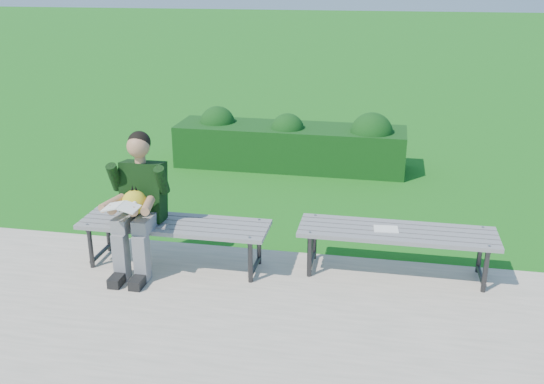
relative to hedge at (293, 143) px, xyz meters
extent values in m
plane|color=#227420|center=(-0.11, -2.87, -0.36)|extent=(80.00, 80.00, 0.00)
cube|color=#B9AB9D|center=(-0.11, -4.62, -0.35)|extent=(30.00, 3.50, 0.02)
cube|color=#143710|center=(-0.04, 0.01, -0.06)|extent=(3.30, 0.85, 0.60)
sphere|color=#143710|center=(-1.14, 0.09, 0.21)|extent=(0.53, 0.53, 0.52)
sphere|color=#143710|center=(-0.06, -0.09, 0.21)|extent=(0.48, 0.48, 0.48)
sphere|color=#143710|center=(1.12, -0.09, 0.21)|extent=(0.60, 0.60, 0.60)
cube|color=gray|center=(-0.60, -3.58, 0.09)|extent=(1.80, 0.08, 0.04)
cube|color=gray|center=(-0.60, -3.48, 0.09)|extent=(1.80, 0.08, 0.04)
cube|color=gray|center=(-0.60, -3.38, 0.09)|extent=(1.80, 0.08, 0.04)
cube|color=gray|center=(-0.60, -3.27, 0.09)|extent=(1.80, 0.08, 0.04)
cube|color=gray|center=(-0.60, -3.17, 0.09)|extent=(1.80, 0.08, 0.04)
cylinder|color=#2D2D30|center=(-1.38, -3.57, -0.14)|extent=(0.04, 0.04, 0.41)
cylinder|color=#2D2D30|center=(-1.38, -3.19, -0.14)|extent=(0.04, 0.04, 0.41)
cylinder|color=#2D2D30|center=(-1.38, -3.38, 0.05)|extent=(0.04, 0.42, 0.04)
cylinder|color=#2D2D30|center=(-1.38, -3.38, -0.28)|extent=(0.04, 0.42, 0.04)
cylinder|color=gray|center=(-1.38, -3.58, 0.11)|extent=(0.02, 0.02, 0.01)
cylinder|color=gray|center=(-1.38, -3.17, 0.11)|extent=(0.02, 0.02, 0.01)
cylinder|color=#2D2D30|center=(0.18, -3.57, -0.14)|extent=(0.04, 0.04, 0.41)
cylinder|color=#2D2D30|center=(0.18, -3.19, -0.14)|extent=(0.04, 0.04, 0.41)
cylinder|color=#2D2D30|center=(0.18, -3.38, 0.05)|extent=(0.04, 0.42, 0.04)
cylinder|color=#2D2D30|center=(0.18, -3.38, -0.28)|extent=(0.04, 0.42, 0.04)
cylinder|color=gray|center=(0.18, -3.58, 0.11)|extent=(0.02, 0.02, 0.01)
cylinder|color=gray|center=(0.18, -3.17, 0.11)|extent=(0.02, 0.02, 0.01)
cube|color=gray|center=(1.47, -3.37, 0.09)|extent=(1.80, 0.09, 0.04)
cube|color=gray|center=(1.47, -3.27, 0.09)|extent=(1.80, 0.08, 0.04)
cube|color=gray|center=(1.47, -3.16, 0.09)|extent=(1.80, 0.08, 0.04)
cube|color=gray|center=(1.47, -3.06, 0.09)|extent=(1.80, 0.09, 0.04)
cube|color=gray|center=(1.47, -2.95, 0.09)|extent=(1.80, 0.09, 0.04)
cylinder|color=#2D2D30|center=(0.69, -3.35, -0.14)|extent=(0.04, 0.04, 0.41)
cylinder|color=#2D2D30|center=(0.69, -2.97, -0.14)|extent=(0.04, 0.04, 0.41)
cylinder|color=#2D2D30|center=(0.69, -3.16, 0.05)|extent=(0.04, 0.42, 0.04)
cylinder|color=#2D2D30|center=(0.69, -3.16, -0.28)|extent=(0.04, 0.42, 0.04)
cylinder|color=gray|center=(0.69, -3.37, 0.11)|extent=(0.02, 0.02, 0.01)
cylinder|color=gray|center=(0.69, -2.95, 0.11)|extent=(0.02, 0.02, 0.01)
cylinder|color=#2D2D30|center=(2.25, -3.35, -0.14)|extent=(0.04, 0.04, 0.41)
cylinder|color=#2D2D30|center=(2.25, -2.97, -0.14)|extent=(0.04, 0.04, 0.41)
cylinder|color=#2D2D30|center=(2.25, -3.16, 0.05)|extent=(0.04, 0.42, 0.04)
cylinder|color=#2D2D30|center=(2.25, -3.16, -0.28)|extent=(0.04, 0.42, 0.04)
cylinder|color=gray|center=(2.25, -3.37, 0.11)|extent=(0.02, 0.02, 0.01)
cylinder|color=gray|center=(2.25, -2.95, 0.11)|extent=(0.02, 0.02, 0.01)
cube|color=slate|center=(-1.00, -3.54, 0.17)|extent=(0.14, 0.42, 0.13)
cube|color=slate|center=(-0.80, -3.54, 0.17)|extent=(0.14, 0.42, 0.13)
cube|color=slate|center=(-1.00, -3.72, -0.12)|extent=(0.12, 0.13, 0.45)
cube|color=slate|center=(-0.80, -3.72, -0.12)|extent=(0.12, 0.13, 0.45)
cube|color=black|center=(-1.00, -3.82, -0.30)|extent=(0.11, 0.26, 0.09)
cube|color=black|center=(-0.80, -3.82, -0.30)|extent=(0.11, 0.26, 0.09)
cube|color=black|center=(-0.90, -3.34, 0.39)|extent=(0.40, 0.30, 0.59)
cylinder|color=#AF7958|center=(-0.90, -3.36, 0.71)|extent=(0.10, 0.10, 0.08)
sphere|color=#AF7958|center=(-0.90, -3.38, 0.84)|extent=(0.21, 0.21, 0.21)
sphere|color=black|center=(-0.90, -3.35, 0.87)|extent=(0.21, 0.21, 0.21)
cylinder|color=black|center=(-1.13, -3.44, 0.55)|extent=(0.10, 0.21, 0.30)
cylinder|color=black|center=(-0.67, -3.44, 0.55)|extent=(0.10, 0.21, 0.30)
cylinder|color=#AF7958|center=(-1.07, -3.66, 0.38)|extent=(0.14, 0.31, 0.08)
cylinder|color=#AF7958|center=(-0.73, -3.66, 0.38)|extent=(0.14, 0.31, 0.08)
sphere|color=#AF7958|center=(-1.00, -3.82, 0.38)|extent=(0.09, 0.09, 0.09)
sphere|color=#AF7958|center=(-0.80, -3.82, 0.38)|extent=(0.09, 0.09, 0.09)
sphere|color=yellow|center=(-0.90, -3.56, 0.36)|extent=(0.23, 0.23, 0.23)
cone|color=#D65E1C|center=(-0.90, -3.67, 0.35)|extent=(0.07, 0.07, 0.07)
cone|color=black|center=(-0.92, -3.55, 0.49)|extent=(0.03, 0.04, 0.07)
cone|color=black|center=(-0.89, -3.54, 0.48)|extent=(0.03, 0.04, 0.06)
sphere|color=white|center=(-0.95, -3.65, 0.39)|extent=(0.04, 0.04, 0.04)
sphere|color=white|center=(-0.86, -3.65, 0.39)|extent=(0.04, 0.04, 0.04)
cube|color=white|center=(-0.98, -3.84, 0.42)|extent=(0.15, 0.20, 0.05)
cube|color=white|center=(-0.83, -3.84, 0.42)|extent=(0.15, 0.20, 0.05)
cube|color=white|center=(1.37, -3.16, 0.11)|extent=(0.23, 0.18, 0.01)
camera|label=1|loc=(1.30, -8.37, 2.35)|focal=40.00mm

